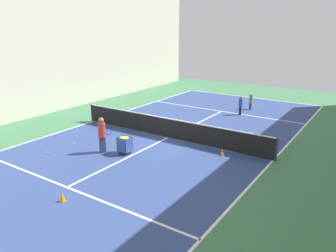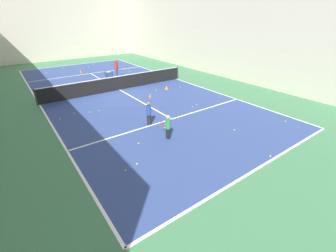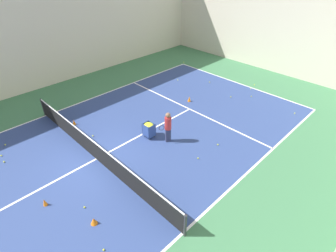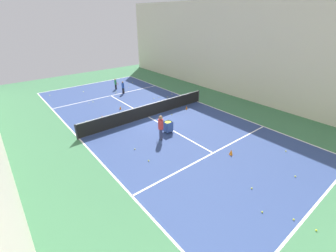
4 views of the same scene
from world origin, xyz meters
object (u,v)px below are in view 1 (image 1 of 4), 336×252
(player_near_baseline, at_px, (251,100))
(training_cone_0, at_px, (62,197))
(child_midcourt, at_px, (240,104))
(coach_at_net, at_px, (102,133))
(ball_cart, at_px, (124,142))
(tennis_net, at_px, (168,128))
(training_cone_1, at_px, (145,118))

(player_near_baseline, xyz_separation_m, training_cone_0, (0.74, 15.39, -0.49))
(player_near_baseline, xyz_separation_m, child_midcourt, (0.07, 1.71, 0.05))
(coach_at_net, bearing_deg, player_near_baseline, 11.42)
(ball_cart, bearing_deg, player_near_baseline, -99.43)
(ball_cart, xyz_separation_m, training_cone_0, (-1.09, 4.36, -0.39))
(child_midcourt, xyz_separation_m, ball_cart, (1.76, 9.31, -0.15))
(tennis_net, distance_m, coach_at_net, 3.62)
(training_cone_1, bearing_deg, ball_cart, 117.78)
(coach_at_net, xyz_separation_m, ball_cart, (-0.94, -0.43, -0.38))
(training_cone_0, relative_size, training_cone_1, 1.20)
(player_near_baseline, bearing_deg, tennis_net, -18.26)
(child_midcourt, relative_size, training_cone_1, 4.48)
(tennis_net, distance_m, training_cone_1, 3.56)
(coach_at_net, relative_size, training_cone_1, 5.96)
(ball_cart, distance_m, training_cone_0, 4.51)
(tennis_net, relative_size, coach_at_net, 6.76)
(player_near_baseline, bearing_deg, child_midcourt, -10.60)
(ball_cart, bearing_deg, training_cone_0, 104.01)
(coach_at_net, height_order, child_midcourt, coach_at_net)
(player_near_baseline, height_order, training_cone_1, player_near_baseline)
(coach_at_net, xyz_separation_m, training_cone_1, (1.61, -5.27, -0.80))
(player_near_baseline, xyz_separation_m, coach_at_net, (2.77, 11.46, 0.29))
(tennis_net, relative_size, player_near_baseline, 9.69)
(ball_cart, height_order, training_cone_1, ball_cart)
(tennis_net, bearing_deg, child_midcourt, -101.90)
(training_cone_1, bearing_deg, child_midcourt, -133.92)
(coach_at_net, distance_m, training_cone_0, 4.49)
(coach_at_net, bearing_deg, ball_cart, -40.29)
(child_midcourt, height_order, training_cone_0, child_midcourt)
(child_midcourt, bearing_deg, ball_cart, -46.29)
(tennis_net, height_order, child_midcourt, child_midcourt)
(training_cone_0, bearing_deg, tennis_net, -84.70)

